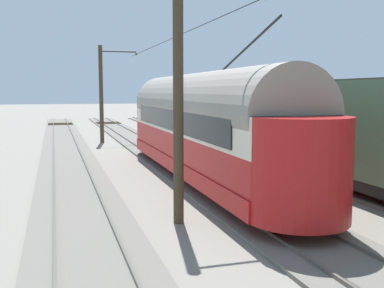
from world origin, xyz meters
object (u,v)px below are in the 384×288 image
catenary_pole_foreground (102,92)px  vintage_streetcar (202,124)px  catenary_pole_mid_near (181,94)px  track_end_bumper (217,138)px

catenary_pole_foreground → vintage_streetcar: bearing=99.3°
catenary_pole_mid_near → track_end_bumper: bearing=-113.0°
vintage_streetcar → catenary_pole_mid_near: size_ratio=2.62×
vintage_streetcar → catenary_pole_foreground: catenary_pole_foreground is taller
track_end_bumper → vintage_streetcar: bearing=67.3°
catenary_pole_foreground → catenary_pole_mid_near: same height
catenary_pole_foreground → catenary_pole_mid_near: size_ratio=1.00×
vintage_streetcar → catenary_pole_mid_near: (2.41, 5.49, 1.23)m
catenary_pole_mid_near → track_end_bumper: size_ratio=3.71×
catenary_pole_foreground → track_end_bumper: bearing=159.5°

